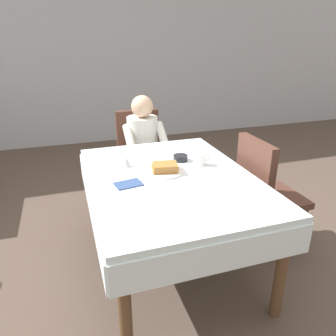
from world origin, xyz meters
The scene contains 15 objects.
ground_plane centered at (0.00, 0.00, 0.00)m, with size 14.00×14.00×0.00m, color brown.
back_wall centered at (0.00, 3.40, 1.60)m, with size 12.00×0.16×3.20m, color #B2B7C1.
dining_table_main centered at (0.00, 0.00, 0.65)m, with size 1.12×1.52×0.74m.
chair_diner centered at (0.06, 1.17, 0.53)m, with size 0.44×0.45×0.93m.
diner_person centered at (0.06, 1.01, 0.67)m, with size 0.40×0.43×1.12m.
chair_right_side centered at (0.77, 0.00, 0.53)m, with size 0.45×0.44×0.93m.
plate_breakfast centered at (-0.02, 0.08, 0.75)m, with size 0.28×0.28×0.02m, color white.
breakfast_stack centered at (-0.02, 0.07, 0.78)m, with size 0.19×0.16×0.05m.
cup_coffee centered at (0.28, 0.12, 0.78)m, with size 0.11×0.08×0.08m.
bowl_butter centered at (0.16, 0.25, 0.76)m, with size 0.11×0.11×0.04m, color black.
syrup_pitcher centered at (-0.26, 0.27, 0.78)m, with size 0.08×0.08×0.07m.
fork_left_of_plate centered at (-0.21, 0.06, 0.74)m, with size 0.18×0.01×0.01m, color silver.
knife_right_of_plate centered at (0.17, 0.06, 0.74)m, with size 0.20×0.01×0.01m, color silver.
spoon_near_edge centered at (-0.05, -0.21, 0.74)m, with size 0.15×0.01×0.01m, color silver.
napkin_folded centered at (-0.30, -0.05, 0.74)m, with size 0.17×0.12×0.01m, color #334C7F.
Camera 1 is at (-0.64, -1.90, 1.63)m, focal length 34.15 mm.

